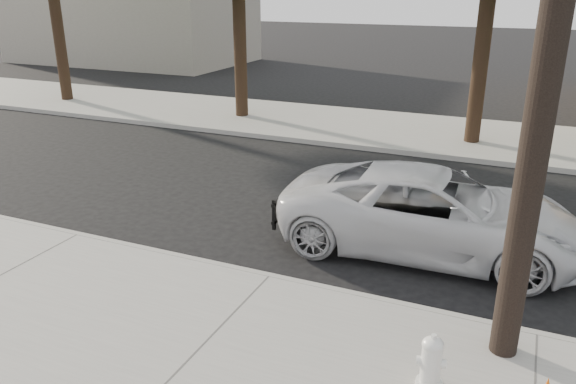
# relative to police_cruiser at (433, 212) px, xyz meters

# --- Properties ---
(ground) EXTENTS (120.00, 120.00, 0.00)m
(ground) POSITION_rel_police_cruiser_xyz_m (-2.15, -0.19, -0.75)
(ground) COLOR black
(ground) RESTS_ON ground
(near_sidewalk) EXTENTS (90.00, 4.40, 0.15)m
(near_sidewalk) POSITION_rel_police_cruiser_xyz_m (-2.15, -4.49, -0.67)
(near_sidewalk) COLOR gray
(near_sidewalk) RESTS_ON ground
(far_sidewalk) EXTENTS (90.00, 5.00, 0.15)m
(far_sidewalk) POSITION_rel_police_cruiser_xyz_m (-2.15, 8.31, -0.67)
(far_sidewalk) COLOR gray
(far_sidewalk) RESTS_ON ground
(curb_near) EXTENTS (90.00, 0.12, 0.16)m
(curb_near) POSITION_rel_police_cruiser_xyz_m (-2.15, -2.29, -0.67)
(curb_near) COLOR #9E9B93
(curb_near) RESTS_ON ground
(building_far) EXTENTS (14.00, 8.00, 5.00)m
(building_far) POSITION_rel_police_cruiser_xyz_m (-22.15, 19.81, 1.75)
(building_far) COLOR gray
(building_far) RESTS_ON ground
(police_cruiser) EXTENTS (5.50, 2.74, 1.50)m
(police_cruiser) POSITION_rel_police_cruiser_xyz_m (0.00, 0.00, 0.00)
(police_cruiser) COLOR silver
(police_cruiser) RESTS_ON ground
(fire_hydrant) EXTENTS (0.35, 0.32, 0.65)m
(fire_hydrant) POSITION_rel_police_cruiser_xyz_m (0.70, -3.95, -0.28)
(fire_hydrant) COLOR white
(fire_hydrant) RESTS_ON near_sidewalk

